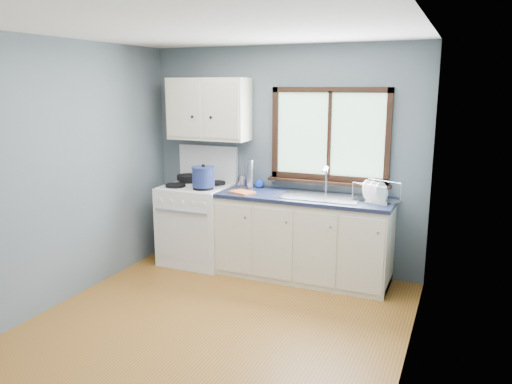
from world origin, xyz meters
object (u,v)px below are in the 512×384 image
at_px(thermos, 250,174).
at_px(base_cabinets, 303,241).
at_px(gas_range, 197,222).
at_px(utensil_crock, 242,180).
at_px(skillet, 189,177).
at_px(dish_rack, 375,196).
at_px(stockpot, 203,177).
at_px(sink, 320,203).

bearing_deg(thermos, base_cabinets, -8.43).
bearing_deg(gas_range, utensil_crock, 22.67).
relative_size(skillet, thermos, 1.25).
height_order(thermos, dish_rack, thermos).
xyz_separation_m(gas_range, dish_rack, (2.05, 0.05, 0.48)).
xyz_separation_m(gas_range, base_cabinets, (1.31, 0.02, -0.08)).
bearing_deg(utensil_crock, skillet, -174.91).
distance_m(thermos, dish_rack, 1.42).
xyz_separation_m(gas_range, stockpot, (0.18, -0.15, 0.58)).
distance_m(skillet, thermos, 0.82).
bearing_deg(skillet, base_cabinets, -1.55).
distance_m(gas_range, thermos, 0.87).
height_order(sink, dish_rack, sink).
xyz_separation_m(skillet, stockpot, (0.37, -0.30, 0.09)).
xyz_separation_m(gas_range, utensil_crock, (0.49, 0.20, 0.50)).
height_order(stockpot, thermos, thermos).
xyz_separation_m(sink, stockpot, (-1.30, -0.17, 0.21)).
bearing_deg(dish_rack, stockpot, -152.35).
height_order(skillet, utensil_crock, utensil_crock).
distance_m(gas_range, base_cabinets, 1.31).
bearing_deg(skillet, utensil_crock, 8.36).
relative_size(thermos, dish_rack, 0.69).
distance_m(sink, skillet, 1.68).
relative_size(sink, stockpot, 2.80).
bearing_deg(base_cabinets, dish_rack, 2.16).
bearing_deg(base_cabinets, utensil_crock, 167.12).
bearing_deg(base_cabinets, sink, -0.13).
distance_m(utensil_crock, thermos, 0.19).
bearing_deg(dish_rack, gas_range, -157.15).
relative_size(skillet, stockpot, 1.38).
relative_size(sink, utensil_crock, 2.50).
relative_size(gas_range, utensil_crock, 4.04).
relative_size(gas_range, base_cabinets, 0.74).
bearing_deg(sink, base_cabinets, 179.87).
xyz_separation_m(sink, thermos, (-0.85, 0.10, 0.23)).
xyz_separation_m(skillet, utensil_crock, (0.68, 0.06, 0.00)).
distance_m(utensil_crock, dish_rack, 1.56).
xyz_separation_m(base_cabinets, utensil_crock, (-0.81, 0.19, 0.58)).
distance_m(skillet, dish_rack, 2.24).
height_order(sink, stockpot, sink).
bearing_deg(gas_range, stockpot, -39.66).
height_order(stockpot, dish_rack, stockpot).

